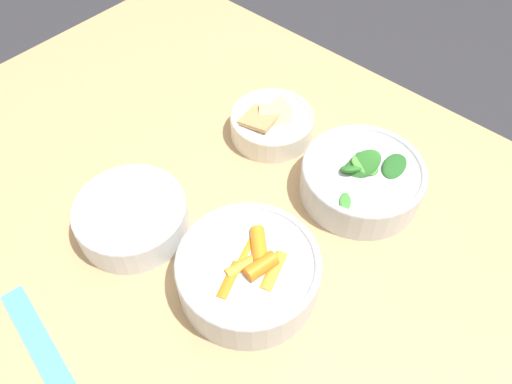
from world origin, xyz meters
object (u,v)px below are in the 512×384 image
Objects in this scene: bowl_greens at (362,178)px; bowl_beans_hotdog at (132,217)px; bowl_carrots at (250,272)px; bowl_cookies at (272,123)px; ruler at (60,382)px.

bowl_beans_hotdog is (0.20, 0.27, -0.01)m from bowl_greens.
bowl_carrots is 0.19m from bowl_beans_hotdog.
bowl_greens reaches higher than bowl_cookies.
bowl_greens is 0.61× the size of ruler.
bowl_beans_hotdog and bowl_cookies have the same top height.
bowl_beans_hotdog is 1.15× the size of bowl_cookies.
bowl_cookies is at bearing -54.95° from bowl_carrots.
bowl_carrots is 0.26m from ruler.
ruler is (-0.08, 0.47, -0.02)m from bowl_cookies.
ruler is at bearing 71.82° from bowl_carrots.
bowl_greens is at bearing 178.03° from bowl_cookies.
ruler is at bearing 118.01° from bowl_beans_hotdog.
bowl_carrots is 1.17× the size of bowl_beans_hotdog.
bowl_carrots is 1.35× the size of bowl_cookies.
bowl_beans_hotdog is 0.28m from bowl_cookies.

